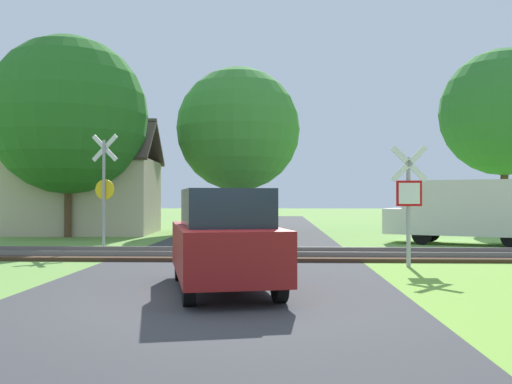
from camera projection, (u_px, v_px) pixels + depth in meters
name	position (u px, v px, depth m)	size (l,w,h in m)	color
ground_plane	(205.00, 301.00, 8.95)	(160.00, 160.00, 0.00)	#6B9942
road_asphalt	(218.00, 282.00, 10.95)	(6.56, 80.00, 0.01)	#38383A
rail_track	(236.00, 255.00, 15.66)	(60.00, 2.60, 0.22)	#422D1E
stop_sign_near	(409.00, 198.00, 13.38)	(0.88, 0.15, 2.87)	#9E9EA5
crossing_sign_far	(104.00, 185.00, 17.98)	(0.87, 0.19, 3.65)	#9E9EA5
house	(83.00, 193.00, 26.19)	(7.06, 5.52, 5.30)	#C6B293
tree_left	(68.00, 115.00, 23.65)	(6.55, 6.55, 8.34)	#513823
tree_far	(504.00, 113.00, 28.27)	(6.27, 6.27, 9.01)	#513823
tree_center	(238.00, 129.00, 28.09)	(6.07, 6.07, 8.06)	#513823
mail_truck	(463.00, 209.00, 19.94)	(5.22, 3.77, 2.24)	silver
parked_car	(224.00, 240.00, 9.99)	(2.48, 4.26, 1.78)	maroon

